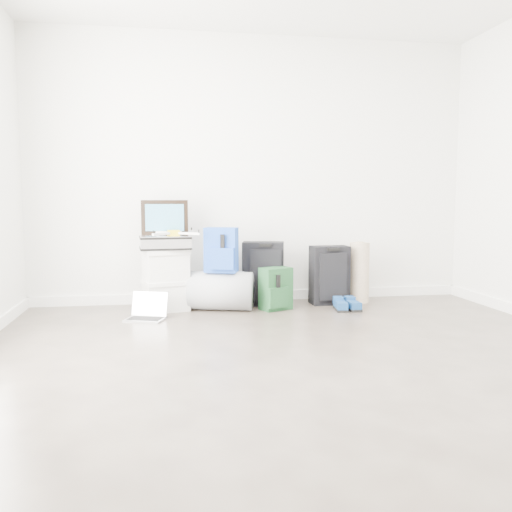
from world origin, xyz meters
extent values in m
plane|color=#362D27|center=(0.00, 0.00, 0.00)|extent=(5.00, 5.00, 0.00)
cube|color=white|center=(0.00, 2.50, 1.35)|extent=(4.50, 0.02, 2.70)
cube|color=white|center=(0.00, 2.49, 0.05)|extent=(4.50, 0.02, 0.10)
cube|color=silver|center=(-0.90, 2.13, 0.13)|extent=(0.45, 0.40, 0.25)
cube|color=silver|center=(-0.90, 2.13, 0.27)|extent=(0.48, 0.42, 0.04)
cube|color=silver|center=(-0.90, 2.13, 0.42)|extent=(0.45, 0.40, 0.25)
cube|color=silver|center=(-0.90, 2.13, 0.56)|extent=(0.48, 0.42, 0.04)
cube|color=#B2B2B7|center=(-0.90, 2.13, 0.65)|extent=(0.48, 0.37, 0.13)
cube|color=black|center=(-0.90, 2.23, 0.88)|extent=(0.44, 0.09, 0.33)
cube|color=#215E87|center=(-0.90, 2.21, 0.88)|extent=(0.36, 0.06, 0.26)
cube|color=yellow|center=(-0.82, 2.11, 0.74)|extent=(0.12, 0.12, 0.05)
cube|color=white|center=(-0.73, 2.22, 0.74)|extent=(0.20, 0.25, 0.02)
cube|color=white|center=(-0.94, 2.20, 0.74)|extent=(0.25, 0.20, 0.02)
cube|color=white|center=(-0.92, 1.99, 0.74)|extent=(0.20, 0.25, 0.02)
cube|color=white|center=(-0.71, 2.01, 0.74)|extent=(0.25, 0.20, 0.02)
cylinder|color=gray|center=(-0.38, 2.06, 0.18)|extent=(0.68, 0.52, 0.37)
cube|color=#18349D|center=(-0.38, 2.04, 0.58)|extent=(0.34, 0.27, 0.42)
cube|color=#18349D|center=(-0.38, 1.94, 0.51)|extent=(0.23, 0.13, 0.20)
cube|color=black|center=(0.06, 2.25, 0.32)|extent=(0.45, 0.32, 0.63)
cube|color=black|center=(0.06, 2.12, 0.32)|extent=(0.30, 0.10, 0.50)
cube|color=black|center=(0.06, 2.12, 0.61)|extent=(0.12, 0.05, 0.03)
cube|color=#153B1C|center=(0.13, 1.99, 0.20)|extent=(0.34, 0.28, 0.41)
cube|color=#153B1C|center=(0.13, 1.89, 0.13)|extent=(0.22, 0.14, 0.19)
cube|color=black|center=(0.72, 2.18, 0.29)|extent=(0.38, 0.23, 0.59)
cube|color=black|center=(0.72, 2.06, 0.29)|extent=(0.28, 0.04, 0.47)
cube|color=black|center=(0.72, 2.07, 0.57)|extent=(0.13, 0.03, 0.03)
cube|color=black|center=(0.74, 1.85, 0.01)|extent=(0.14, 0.27, 0.02)
cube|color=#194F9B|center=(0.74, 1.85, 0.06)|extent=(0.13, 0.26, 0.06)
cube|color=black|center=(0.85, 1.85, 0.01)|extent=(0.11, 0.27, 0.02)
cube|color=#194F9B|center=(0.85, 1.85, 0.06)|extent=(0.11, 0.26, 0.06)
cylinder|color=gray|center=(1.06, 2.23, 0.31)|extent=(0.20, 0.20, 0.61)
cube|color=silver|center=(-1.09, 1.72, 0.01)|extent=(0.39, 0.33, 0.02)
cube|color=black|center=(-1.09, 1.72, 0.02)|extent=(0.32, 0.24, 0.00)
cube|color=black|center=(-1.05, 1.83, 0.12)|extent=(0.31, 0.12, 0.22)
camera|label=1|loc=(-0.90, -3.02, 1.05)|focal=38.00mm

